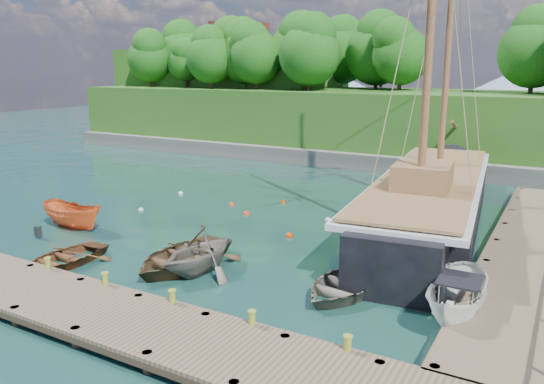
{
  "coord_description": "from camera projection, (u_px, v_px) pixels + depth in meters",
  "views": [
    {
      "loc": [
        12.57,
        -17.23,
        7.95
      ],
      "look_at": [
        0.0,
        4.89,
        2.0
      ],
      "focal_mm": 35.0,
      "sensor_mm": 36.0,
      "label": 1
    }
  ],
  "objects": [
    {
      "name": "mooring_buoy_5",
      "position": [
        283.0,
        203.0,
        32.07
      ],
      "size": [
        0.32,
        0.32,
        0.32
      ],
      "primitive_type": "sphere",
      "color": "#DE4700",
      "rests_on": "ground"
    },
    {
      "name": "mooring_buoy_1",
      "position": [
        246.0,
        214.0,
        29.58
      ],
      "size": [
        0.36,
        0.36,
        0.36
      ],
      "primitive_type": "sphere",
      "color": "red",
      "rests_on": "ground"
    },
    {
      "name": "rowboat_3",
      "position": [
        344.0,
        293.0,
        19.22
      ],
      "size": [
        3.76,
        4.8,
        0.91
      ],
      "primitive_type": "imported",
      "rotation": [
        0.0,
        0.0,
        -0.15
      ],
      "color": "#686155",
      "rests_on": "ground"
    },
    {
      "name": "mooring_buoy_4",
      "position": [
        232.0,
        205.0,
        31.53
      ],
      "size": [
        0.34,
        0.34,
        0.34
      ],
      "primitive_type": "sphere",
      "color": "red",
      "rests_on": "ground"
    },
    {
      "name": "ground",
      "position": [
        215.0,
        261.0,
        22.44
      ],
      "size": [
        160.0,
        160.0,
        0.0
      ],
      "primitive_type": "plane",
      "color": "#17372B",
      "rests_on": "ground"
    },
    {
      "name": "mooring_buoy_0",
      "position": [
        141.0,
        210.0,
        30.4
      ],
      "size": [
        0.29,
        0.29,
        0.29
      ],
      "primitive_type": "sphere",
      "color": "silver",
      "rests_on": "ground"
    },
    {
      "name": "headland",
      "position": [
        290.0,
        93.0,
        53.93
      ],
      "size": [
        51.0,
        19.31,
        12.9
      ],
      "color": "#474744",
      "rests_on": "ground"
    },
    {
      "name": "distant_ridge",
      "position": [
        513.0,
        93.0,
        78.64
      ],
      "size": [
        117.0,
        40.0,
        10.0
      ],
      "color": "#728CA5",
      "rests_on": "ground"
    },
    {
      "name": "bollard_0",
      "position": [
        50.0,
        284.0,
        20.05
      ],
      "size": [
        0.26,
        0.26,
        0.45
      ],
      "primitive_type": "cylinder",
      "color": "olive",
      "rests_on": "ground"
    },
    {
      "name": "cabin_boat_white",
      "position": [
        457.0,
        321.0,
        17.1
      ],
      "size": [
        1.67,
        4.36,
        1.68
      ],
      "primitive_type": "imported",
      "rotation": [
        0.0,
        0.0,
        -0.01
      ],
      "color": "white",
      "rests_on": "ground"
    },
    {
      "name": "mooring_buoy_2",
      "position": [
        289.0,
        236.0,
        25.69
      ],
      "size": [
        0.36,
        0.36,
        0.36
      ],
      "primitive_type": "sphere",
      "color": "red",
      "rests_on": "ground"
    },
    {
      "name": "rowboat_2",
      "position": [
        182.0,
        266.0,
        21.86
      ],
      "size": [
        3.73,
        5.16,
        1.06
      ],
      "primitive_type": "imported",
      "rotation": [
        0.0,
        0.0,
        -0.02
      ],
      "color": "brown",
      "rests_on": "ground"
    },
    {
      "name": "schooner",
      "position": [
        429.0,
        204.0,
        27.42
      ],
      "size": [
        7.06,
        27.39,
        20.05
      ],
      "rotation": [
        0.0,
        0.0,
        0.11
      ],
      "color": "black",
      "rests_on": "ground"
    },
    {
      "name": "dock_east",
      "position": [
        529.0,
        248.0,
        22.74
      ],
      "size": [
        3.2,
        24.0,
        1.1
      ],
      "color": "brown",
      "rests_on": "ground"
    },
    {
      "name": "motorboat_orange",
      "position": [
        74.0,
        228.0,
        27.05
      ],
      "size": [
        4.07,
        1.72,
        1.54
      ],
      "primitive_type": "imported",
      "rotation": [
        0.0,
        0.0,
        1.51
      ],
      "color": "orange",
      "rests_on": "ground"
    },
    {
      "name": "mooring_buoy_3",
      "position": [
        328.0,
        221.0,
        28.36
      ],
      "size": [
        0.34,
        0.34,
        0.34
      ],
      "primitive_type": "sphere",
      "color": "silver",
      "rests_on": "ground"
    },
    {
      "name": "mooring_buoy_6",
      "position": [
        181.0,
        194.0,
        34.4
      ],
      "size": [
        0.32,
        0.32,
        0.32
      ],
      "primitive_type": "sphere",
      "color": "white",
      "rests_on": "ground"
    },
    {
      "name": "rowboat_0",
      "position": [
        64.0,
        265.0,
        21.99
      ],
      "size": [
        2.85,
        3.97,
        0.82
      ],
      "primitive_type": "imported",
      "rotation": [
        0.0,
        0.0,
        -0.01
      ],
      "color": "brown",
      "rests_on": "ground"
    },
    {
      "name": "rowboat_1",
      "position": [
        200.0,
        272.0,
        21.24
      ],
      "size": [
        3.61,
        4.09,
        2.02
      ],
      "primitive_type": "imported",
      "rotation": [
        0.0,
        0.0,
        -0.08
      ],
      "color": "#655F53",
      "rests_on": "ground"
    },
    {
      "name": "bollard_3",
      "position": [
        252.0,
        343.0,
        15.72
      ],
      "size": [
        0.26,
        0.26,
        0.45
      ],
      "primitive_type": "cylinder",
      "color": "olive",
      "rests_on": "ground"
    },
    {
      "name": "bollard_2",
      "position": [
        173.0,
        320.0,
        17.16
      ],
      "size": [
        0.26,
        0.26,
        0.45
      ],
      "primitive_type": "cylinder",
      "color": "olive",
      "rests_on": "ground"
    },
    {
      "name": "dock_near",
      "position": [
        142.0,
        325.0,
        15.88
      ],
      "size": [
        20.0,
        3.2,
        1.1
      ],
      "color": "brown",
      "rests_on": "ground"
    },
    {
      "name": "bollard_4",
      "position": [
        347.0,
        371.0,
        14.28
      ],
      "size": [
        0.26,
        0.26,
        0.45
      ],
      "primitive_type": "cylinder",
      "color": "olive",
      "rests_on": "ground"
    },
    {
      "name": "bollard_1",
      "position": [
        107.0,
        300.0,
        18.6
      ],
      "size": [
        0.26,
        0.26,
        0.45
      ],
      "primitive_type": "cylinder",
      "color": "olive",
      "rests_on": "ground"
    }
  ]
}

